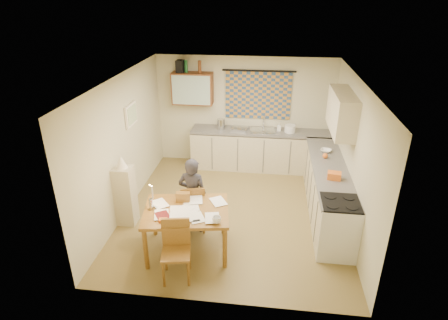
# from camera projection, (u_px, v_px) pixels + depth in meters

# --- Properties ---
(floor) EXTENTS (4.00, 4.50, 0.02)m
(floor) POSITION_uv_depth(u_px,v_px,m) (234.00, 212.00, 7.04)
(floor) COLOR brown
(floor) RESTS_ON ground
(ceiling) EXTENTS (4.00, 4.50, 0.02)m
(ceiling) POSITION_uv_depth(u_px,v_px,m) (235.00, 79.00, 5.98)
(ceiling) COLOR white
(ceiling) RESTS_ON floor
(wall_back) EXTENTS (4.00, 0.02, 2.50)m
(wall_back) POSITION_uv_depth(u_px,v_px,m) (244.00, 112.00, 8.55)
(wall_back) COLOR beige
(wall_back) RESTS_ON floor
(wall_front) EXTENTS (4.00, 0.02, 2.50)m
(wall_front) POSITION_uv_depth(u_px,v_px,m) (216.00, 225.00, 4.48)
(wall_front) COLOR beige
(wall_front) RESTS_ON floor
(wall_left) EXTENTS (0.02, 4.50, 2.50)m
(wall_left) POSITION_uv_depth(u_px,v_px,m) (124.00, 145.00, 6.74)
(wall_left) COLOR beige
(wall_left) RESTS_ON floor
(wall_right) EXTENTS (0.02, 4.50, 2.50)m
(wall_right) POSITION_uv_depth(u_px,v_px,m) (353.00, 157.00, 6.28)
(wall_right) COLOR beige
(wall_right) RESTS_ON floor
(window_blind) EXTENTS (1.45, 0.03, 1.05)m
(window_blind) POSITION_uv_depth(u_px,v_px,m) (258.00, 96.00, 8.31)
(window_blind) COLOR navy
(window_blind) RESTS_ON wall_back
(curtain_rod) EXTENTS (1.60, 0.04, 0.04)m
(curtain_rod) POSITION_uv_depth(u_px,v_px,m) (259.00, 71.00, 8.06)
(curtain_rod) COLOR black
(curtain_rod) RESTS_ON wall_back
(wall_cabinet) EXTENTS (0.90, 0.34, 0.70)m
(wall_cabinet) POSITION_uv_depth(u_px,v_px,m) (193.00, 88.00, 8.29)
(wall_cabinet) COLOR #592D14
(wall_cabinet) RESTS_ON wall_back
(wall_cabinet_glass) EXTENTS (0.84, 0.02, 0.64)m
(wall_cabinet_glass) POSITION_uv_depth(u_px,v_px,m) (191.00, 90.00, 8.13)
(wall_cabinet_glass) COLOR #99B2A5
(wall_cabinet_glass) RESTS_ON wall_back
(upper_cabinet_right) EXTENTS (0.34, 1.30, 0.70)m
(upper_cabinet_right) POSITION_uv_depth(u_px,v_px,m) (342.00, 112.00, 6.55)
(upper_cabinet_right) COLOR tan
(upper_cabinet_right) RESTS_ON wall_right
(framed_print) EXTENTS (0.04, 0.50, 0.40)m
(framed_print) POSITION_uv_depth(u_px,v_px,m) (131.00, 115.00, 6.91)
(framed_print) COLOR white
(framed_print) RESTS_ON wall_left
(print_canvas) EXTENTS (0.01, 0.42, 0.32)m
(print_canvas) POSITION_uv_depth(u_px,v_px,m) (132.00, 115.00, 6.91)
(print_canvas) COLOR silver
(print_canvas) RESTS_ON wall_left
(counter_back) EXTENTS (3.30, 0.62, 0.92)m
(counter_back) POSITION_uv_depth(u_px,v_px,m) (264.00, 150.00, 8.55)
(counter_back) COLOR tan
(counter_back) RESTS_ON floor
(counter_right) EXTENTS (0.62, 2.95, 0.92)m
(counter_right) POSITION_uv_depth(u_px,v_px,m) (327.00, 190.00, 6.86)
(counter_right) COLOR tan
(counter_right) RESTS_ON floor
(stove) EXTENTS (0.60, 0.60, 0.93)m
(stove) POSITION_uv_depth(u_px,v_px,m) (337.00, 228.00, 5.78)
(stove) COLOR white
(stove) RESTS_ON floor
(sink) EXTENTS (0.58, 0.49, 0.10)m
(sink) POSITION_uv_depth(u_px,v_px,m) (263.00, 133.00, 8.37)
(sink) COLOR silver
(sink) RESTS_ON counter_back
(tap) EXTENTS (0.03, 0.03, 0.28)m
(tap) POSITION_uv_depth(u_px,v_px,m) (264.00, 122.00, 8.46)
(tap) COLOR silver
(tap) RESTS_ON counter_back
(dish_rack) EXTENTS (0.38, 0.34, 0.06)m
(dish_rack) POSITION_uv_depth(u_px,v_px,m) (240.00, 129.00, 8.40)
(dish_rack) COLOR silver
(dish_rack) RESTS_ON counter_back
(kettle) EXTENTS (0.24, 0.24, 0.24)m
(kettle) POSITION_uv_depth(u_px,v_px,m) (221.00, 124.00, 8.41)
(kettle) COLOR silver
(kettle) RESTS_ON counter_back
(mixing_bowl) EXTENTS (0.30, 0.30, 0.16)m
(mixing_bowl) POSITION_uv_depth(u_px,v_px,m) (290.00, 129.00, 8.26)
(mixing_bowl) COLOR white
(mixing_bowl) RESTS_ON counter_back
(soap_bottle) EXTENTS (0.10, 0.10, 0.18)m
(soap_bottle) POSITION_uv_depth(u_px,v_px,m) (279.00, 127.00, 8.32)
(soap_bottle) COLOR white
(soap_bottle) RESTS_ON counter_back
(bowl) EXTENTS (0.35, 0.35, 0.05)m
(bowl) POSITION_uv_depth(u_px,v_px,m) (326.00, 151.00, 7.28)
(bowl) COLOR white
(bowl) RESTS_ON counter_right
(orange_bag) EXTENTS (0.24, 0.19, 0.12)m
(orange_bag) POSITION_uv_depth(u_px,v_px,m) (334.00, 176.00, 6.24)
(orange_bag) COLOR orange
(orange_bag) RESTS_ON counter_right
(fruit_orange) EXTENTS (0.10, 0.10, 0.10)m
(fruit_orange) POSITION_uv_depth(u_px,v_px,m) (325.00, 156.00, 7.00)
(fruit_orange) COLOR orange
(fruit_orange) RESTS_ON counter_right
(speaker) EXTENTS (0.18, 0.22, 0.26)m
(speaker) POSITION_uv_depth(u_px,v_px,m) (180.00, 66.00, 8.11)
(speaker) COLOR black
(speaker) RESTS_ON wall_cabinet
(bottle_green) EXTENTS (0.07, 0.07, 0.26)m
(bottle_green) POSITION_uv_depth(u_px,v_px,m) (186.00, 66.00, 8.10)
(bottle_green) COLOR #195926
(bottle_green) RESTS_ON wall_cabinet
(bottle_brown) EXTENTS (0.07, 0.07, 0.26)m
(bottle_brown) POSITION_uv_depth(u_px,v_px,m) (200.00, 67.00, 8.06)
(bottle_brown) COLOR #592D14
(bottle_brown) RESTS_ON wall_cabinet
(dining_table) EXTENTS (1.41, 1.16, 0.75)m
(dining_table) POSITION_uv_depth(u_px,v_px,m) (187.00, 230.00, 5.86)
(dining_table) COLOR brown
(dining_table) RESTS_ON floor
(chair_far) EXTENTS (0.48, 0.48, 0.88)m
(chair_far) POSITION_uv_depth(u_px,v_px,m) (193.00, 215.00, 6.44)
(chair_far) COLOR brown
(chair_far) RESTS_ON floor
(chair_near) EXTENTS (0.47, 0.47, 0.89)m
(chair_near) POSITION_uv_depth(u_px,v_px,m) (177.00, 261.00, 5.35)
(chair_near) COLOR brown
(chair_near) RESTS_ON floor
(person) EXTENTS (0.57, 0.44, 1.35)m
(person) POSITION_uv_depth(u_px,v_px,m) (193.00, 195.00, 6.25)
(person) COLOR black
(person) RESTS_ON floor
(shelf_stand) EXTENTS (0.32, 0.30, 1.08)m
(shelf_stand) POSITION_uv_depth(u_px,v_px,m) (125.00, 196.00, 6.50)
(shelf_stand) COLOR tan
(shelf_stand) RESTS_ON floor
(lampshade) EXTENTS (0.20, 0.20, 0.22)m
(lampshade) POSITION_uv_depth(u_px,v_px,m) (121.00, 162.00, 6.23)
(lampshade) COLOR white
(lampshade) RESTS_ON shelf_stand
(letter_rack) EXTENTS (0.23, 0.13, 0.16)m
(letter_rack) POSITION_uv_depth(u_px,v_px,m) (183.00, 197.00, 5.90)
(letter_rack) COLOR brown
(letter_rack) RESTS_ON dining_table
(mug) EXTENTS (0.15, 0.15, 0.10)m
(mug) POSITION_uv_depth(u_px,v_px,m) (217.00, 220.00, 5.37)
(mug) COLOR white
(mug) RESTS_ON dining_table
(magazine) EXTENTS (0.42, 0.43, 0.02)m
(magazine) POSITION_uv_depth(u_px,v_px,m) (156.00, 218.00, 5.49)
(magazine) COLOR maroon
(magazine) RESTS_ON dining_table
(book) EXTENTS (0.20, 0.25, 0.02)m
(book) POSITION_uv_depth(u_px,v_px,m) (158.00, 214.00, 5.59)
(book) COLOR orange
(book) RESTS_ON dining_table
(orange_box) EXTENTS (0.13, 0.10, 0.04)m
(orange_box) POSITION_uv_depth(u_px,v_px,m) (163.00, 220.00, 5.42)
(orange_box) COLOR orange
(orange_box) RESTS_ON dining_table
(eyeglasses) EXTENTS (0.14, 0.09, 0.02)m
(eyeglasses) POSITION_uv_depth(u_px,v_px,m) (196.00, 221.00, 5.42)
(eyeglasses) COLOR black
(eyeglasses) RESTS_ON dining_table
(candle_holder) EXTENTS (0.06, 0.06, 0.18)m
(candle_holder) POSITION_uv_depth(u_px,v_px,m) (151.00, 204.00, 5.69)
(candle_holder) COLOR silver
(candle_holder) RESTS_ON dining_table
(candle) EXTENTS (0.03, 0.03, 0.22)m
(candle) POSITION_uv_depth(u_px,v_px,m) (152.00, 192.00, 5.61)
(candle) COLOR white
(candle) RESTS_ON dining_table
(candle_flame) EXTENTS (0.02, 0.02, 0.02)m
(candle_flame) POSITION_uv_depth(u_px,v_px,m) (150.00, 185.00, 5.56)
(candle_flame) COLOR #FFCC66
(candle_flame) RESTS_ON dining_table
(papers) EXTENTS (1.24, 0.86, 0.02)m
(papers) POSITION_uv_depth(u_px,v_px,m) (187.00, 210.00, 5.67)
(papers) COLOR white
(papers) RESTS_ON dining_table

